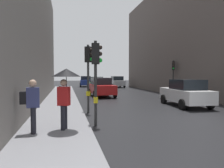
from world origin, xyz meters
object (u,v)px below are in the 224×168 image
(car_red_sedan, at_px, (101,87))
(car_green_estate, at_px, (96,84))
(traffic_light_near_left, at_px, (96,67))
(traffic_light_mid_street, at_px, (173,71))
(car_white_compact, at_px, (186,93))
(car_blue_van, at_px, (86,81))
(traffic_light_near_right, at_px, (88,66))
(pedestrian_with_grey_backpack, at_px, (32,103))
(pedestrian_with_umbrella, at_px, (66,82))
(car_silver_hatchback, at_px, (117,82))

(car_red_sedan, xyz_separation_m, car_green_estate, (0.46, 6.72, 0.00))
(traffic_light_near_left, bearing_deg, traffic_light_mid_street, 48.50)
(traffic_light_mid_street, height_order, car_red_sedan, traffic_light_mid_street)
(traffic_light_near_left, xyz_separation_m, car_white_compact, (6.44, 3.86, -1.50))
(traffic_light_near_left, distance_m, car_red_sedan, 11.21)
(traffic_light_mid_street, relative_size, car_blue_van, 0.80)
(car_blue_van, bearing_deg, traffic_light_near_right, -94.86)
(traffic_light_mid_street, xyz_separation_m, car_white_compact, (-2.48, -6.22, -1.49))
(car_red_sedan, height_order, car_green_estate, same)
(pedestrian_with_grey_backpack, bearing_deg, traffic_light_near_left, 28.05)
(traffic_light_near_right, distance_m, car_blue_van, 24.32)
(car_white_compact, distance_m, pedestrian_with_umbrella, 9.11)
(pedestrian_with_umbrella, relative_size, pedestrian_with_grey_backpack, 1.21)
(pedestrian_with_grey_backpack, bearing_deg, car_blue_van, 81.24)
(car_blue_van, height_order, car_white_compact, same)
(car_red_sedan, bearing_deg, traffic_light_mid_street, -6.95)
(car_white_compact, bearing_deg, traffic_light_near_right, -171.39)
(traffic_light_near_left, relative_size, pedestrian_with_grey_backpack, 1.95)
(pedestrian_with_umbrella, height_order, pedestrian_with_grey_backpack, pedestrian_with_umbrella)
(traffic_light_near_right, relative_size, car_green_estate, 0.85)
(traffic_light_near_left, xyz_separation_m, traffic_light_mid_street, (8.92, 10.08, -0.01))
(traffic_light_mid_street, bearing_deg, car_silver_hatchback, 98.85)
(traffic_light_mid_street, relative_size, car_red_sedan, 0.80)
(traffic_light_near_left, distance_m, pedestrian_with_umbrella, 1.65)
(car_green_estate, relative_size, pedestrian_with_umbrella, 2.01)
(car_green_estate, xyz_separation_m, car_blue_van, (-0.44, 9.42, 0.00))
(car_green_estate, distance_m, pedestrian_with_umbrella, 19.02)
(car_blue_van, xyz_separation_m, car_silver_hatchback, (4.68, -2.95, 0.00))
(car_green_estate, xyz_separation_m, car_white_compact, (3.95, -13.78, 0.00))
(traffic_light_near_left, xyz_separation_m, pedestrian_with_umbrella, (-1.21, -0.99, -0.54))
(traffic_light_near_right, distance_m, car_silver_hatchback, 22.33)
(car_red_sedan, relative_size, pedestrian_with_grey_backpack, 2.44)
(car_silver_hatchback, bearing_deg, car_red_sedan, -109.61)
(car_green_estate, bearing_deg, car_red_sedan, -93.90)
(car_red_sedan, distance_m, car_white_compact, 8.32)
(traffic_light_mid_street, xyz_separation_m, car_green_estate, (-6.43, 7.56, -1.49))
(traffic_light_near_right, bearing_deg, pedestrian_with_grey_backpack, -119.21)
(car_silver_hatchback, bearing_deg, car_white_compact, -90.84)
(car_green_estate, bearing_deg, car_blue_van, 92.69)
(traffic_light_near_left, distance_m, car_silver_hatchback, 25.08)
(traffic_light_near_left, height_order, traffic_light_mid_street, traffic_light_near_left)
(car_white_compact, xyz_separation_m, pedestrian_with_grey_backpack, (-8.75, -5.09, 0.29))
(traffic_light_mid_street, distance_m, car_silver_hatchback, 14.28)
(car_green_estate, bearing_deg, pedestrian_with_umbrella, -101.26)
(traffic_light_near_right, relative_size, car_blue_van, 0.86)
(car_red_sedan, height_order, pedestrian_with_umbrella, pedestrian_with_umbrella)
(traffic_light_near_left, height_order, car_white_compact, traffic_light_near_left)
(pedestrian_with_grey_backpack, bearing_deg, car_red_sedan, 70.34)
(traffic_light_near_left, height_order, traffic_light_near_right, traffic_light_near_right)
(traffic_light_near_right, height_order, car_silver_hatchback, traffic_light_near_right)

